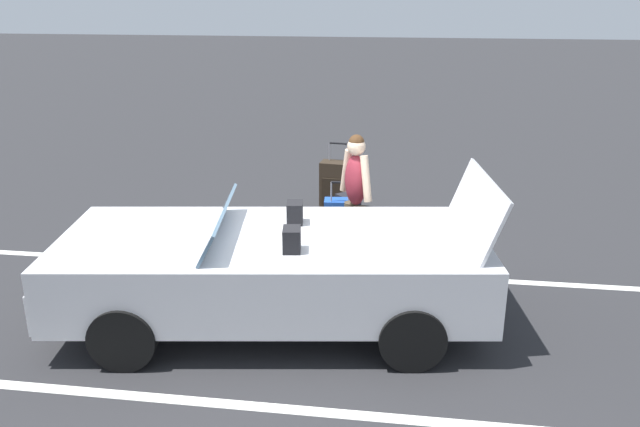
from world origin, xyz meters
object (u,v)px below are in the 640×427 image
suitcase_small_carryon (348,213)px  suitcase_medium_bright (340,222)px  traveler_person (355,196)px  suitcase_large_black (337,186)px  duffel_bag (408,233)px  convertible_car (253,269)px

suitcase_small_carryon → suitcase_medium_bright: bearing=41.7°
suitcase_medium_bright → traveler_person: (-0.26, 0.77, 0.62)m
suitcase_large_black → suitcase_medium_bright: suitcase_large_black is taller
suitcase_large_black → suitcase_medium_bright: (-0.21, 1.43, -0.06)m
suitcase_medium_bright → traveler_person: size_ratio=0.54×
duffel_bag → suitcase_large_black: bearing=-50.0°
convertible_car → suitcase_large_black: size_ratio=4.25×
convertible_car → traveler_person: bearing=-129.2°
convertible_car → suitcase_small_carryon: bearing=-111.4°
convertible_car → duffel_bag: (-1.51, -2.34, -0.43)m
suitcase_large_black → traveler_person: 2.32m
convertible_car → suitcase_medium_bright: (-0.62, -2.22, -0.28)m
convertible_car → traveler_person: traveler_person is taller
suitcase_medium_bright → suitcase_small_carryon: suitcase_medium_bright is taller
duffel_bag → suitcase_small_carryon: bearing=-27.5°
suitcase_large_black → suitcase_small_carryon: 0.92m
duffel_bag → traveler_person: bearing=54.6°
convertible_car → duffel_bag: convertible_car is taller
suitcase_small_carryon → duffel_bag: suitcase_small_carryon is taller
suitcase_small_carryon → duffel_bag: 0.96m
suitcase_medium_bright → duffel_bag: 0.92m
traveler_person → duffel_bag: bearing=-163.8°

